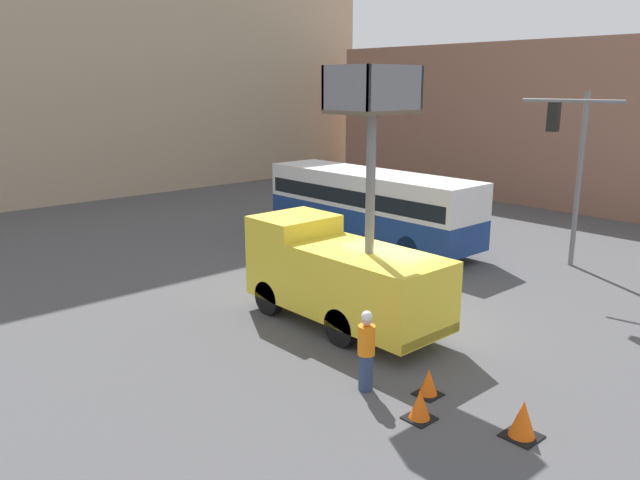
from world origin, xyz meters
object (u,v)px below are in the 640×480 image
object	(u,v)px
traffic_cone_near_truck	(420,405)
traffic_light_pole	(571,153)
road_worker_near_truck	(366,351)
traffic_cone_far_side	(428,383)
road_worker_directing	(409,278)
traffic_cone_mid_road	(523,420)
city_bus	(370,202)
utility_truck	(341,270)

from	to	relation	value
traffic_cone_near_truck	traffic_light_pole	bearing A→B (deg)	14.80
road_worker_near_truck	traffic_cone_far_side	world-z (taller)	road_worker_near_truck
traffic_light_pole	road_worker_near_truck	bearing A→B (deg)	-172.70
road_worker_directing	traffic_cone_mid_road	bearing A→B (deg)	11.77
city_bus	traffic_cone_mid_road	size ratio (longest dim) A/B	13.25
road_worker_near_truck	road_worker_directing	world-z (taller)	road_worker_near_truck
city_bus	road_worker_directing	distance (m)	7.81
traffic_cone_far_side	utility_truck	bearing A→B (deg)	71.51
road_worker_near_truck	traffic_cone_mid_road	xyz separation A→B (m)	(0.86, -3.32, -0.57)
utility_truck	road_worker_near_truck	size ratio (longest dim) A/B	3.79
utility_truck	city_bus	world-z (taller)	utility_truck
city_bus	road_worker_directing	bearing A→B (deg)	148.54
traffic_cone_mid_road	traffic_cone_far_side	xyz separation A→B (m)	(-0.03, 2.24, -0.07)
utility_truck	traffic_cone_far_side	world-z (taller)	utility_truck
traffic_cone_near_truck	traffic_cone_mid_road	bearing A→B (deg)	-61.27
utility_truck	traffic_cone_near_truck	bearing A→B (deg)	-116.22
road_worker_directing	traffic_cone_far_side	world-z (taller)	road_worker_directing
city_bus	utility_truck	bearing A→B (deg)	134.96
road_worker_near_truck	road_worker_directing	xyz separation A→B (m)	(4.78, 2.83, -0.03)
utility_truck	road_worker_near_truck	distance (m)	3.91
utility_truck	city_bus	bearing A→B (deg)	38.66
utility_truck	traffic_light_pole	xyz separation A→B (m)	(9.29, -1.66, 2.66)
city_bus	road_worker_near_truck	xyz separation A→B (m)	(-9.54, -8.97, -0.85)
city_bus	traffic_light_pole	size ratio (longest dim) A/B	1.59
traffic_cone_far_side	city_bus	bearing A→B (deg)	49.11
traffic_light_pole	road_worker_directing	world-z (taller)	traffic_light_pole
traffic_light_pole	traffic_cone_mid_road	world-z (taller)	traffic_light_pole
road_worker_directing	traffic_cone_mid_road	xyz separation A→B (m)	(-3.92, -6.15, -0.54)
road_worker_directing	traffic_cone_near_truck	distance (m)	6.61
road_worker_near_truck	utility_truck	bearing A→B (deg)	-138.61
utility_truck	road_worker_near_truck	bearing A→B (deg)	-125.58
utility_truck	traffic_cone_mid_road	bearing A→B (deg)	-102.10
road_worker_directing	traffic_cone_mid_road	size ratio (longest dim) A/B	2.39
traffic_cone_mid_road	traffic_cone_far_side	world-z (taller)	traffic_cone_mid_road
city_bus	traffic_cone_far_side	size ratio (longest dim) A/B	16.55
traffic_cone_mid_road	traffic_cone_far_side	size ratio (longest dim) A/B	1.25
traffic_cone_mid_road	traffic_cone_far_side	bearing A→B (deg)	90.66
road_worker_near_truck	traffic_cone_near_truck	world-z (taller)	road_worker_near_truck
traffic_cone_near_truck	traffic_cone_far_side	world-z (taller)	traffic_cone_near_truck
city_bus	traffic_cone_far_side	distance (m)	13.38
road_worker_near_truck	road_worker_directing	distance (m)	5.56
city_bus	road_worker_directing	size ratio (longest dim) A/B	5.55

